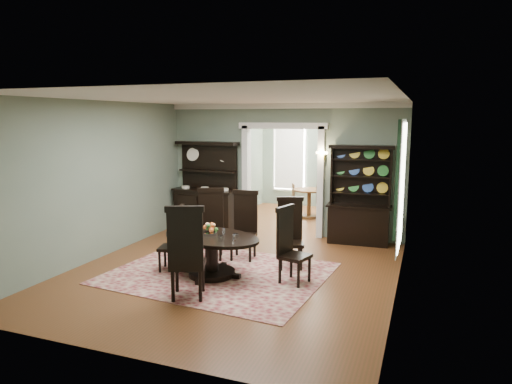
% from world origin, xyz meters
% --- Properties ---
extents(room, '(5.51, 6.01, 3.01)m').
position_xyz_m(room, '(0.00, 0.04, 1.58)').
color(room, brown).
rests_on(room, ground).
extents(parlor, '(3.51, 3.50, 3.01)m').
position_xyz_m(parlor, '(0.00, 5.53, 1.52)').
color(parlor, brown).
rests_on(parlor, ground).
extents(doorway_trim, '(2.08, 0.25, 2.57)m').
position_xyz_m(doorway_trim, '(0.00, 3.00, 1.62)').
color(doorway_trim, silver).
rests_on(doorway_trim, floor).
extents(right_window, '(0.15, 1.47, 2.12)m').
position_xyz_m(right_window, '(2.69, 0.93, 1.60)').
color(right_window, white).
rests_on(right_window, wall_right).
extents(wall_sconce, '(0.27, 0.21, 0.21)m').
position_xyz_m(wall_sconce, '(0.95, 2.85, 1.89)').
color(wall_sconce, gold).
rests_on(wall_sconce, back_wall_right).
extents(rug, '(3.80, 3.16, 0.01)m').
position_xyz_m(rug, '(-0.19, -0.09, 0.01)').
color(rug, maroon).
rests_on(rug, floor).
extents(dining_table, '(2.01, 1.99, 0.71)m').
position_xyz_m(dining_table, '(-0.26, -0.23, 0.49)').
color(dining_table, black).
rests_on(dining_table, rug).
extents(centerpiece, '(1.24, 0.80, 0.20)m').
position_xyz_m(centerpiece, '(-0.30, -0.19, 0.77)').
color(centerpiece, silver).
rests_on(centerpiece, dining_table).
extents(chair_far_left, '(0.64, 0.62, 1.34)m').
position_xyz_m(chair_far_left, '(-0.75, 0.76, 0.70)').
color(chair_far_left, black).
rests_on(chair_far_left, rug).
extents(chair_far_mid, '(0.53, 0.51, 1.31)m').
position_xyz_m(chair_far_mid, '(-0.12, 0.94, 0.69)').
color(chair_far_mid, black).
rests_on(chair_far_mid, rug).
extents(chair_far_right, '(0.60, 0.58, 1.27)m').
position_xyz_m(chair_far_right, '(0.85, 0.75, 0.67)').
color(chair_far_right, black).
rests_on(chair_far_right, rug).
extents(chair_end_left, '(0.50, 0.52, 1.16)m').
position_xyz_m(chair_end_left, '(-0.96, -0.19, 0.61)').
color(chair_end_left, black).
rests_on(chair_end_left, rug).
extents(chair_end_right, '(0.55, 0.57, 1.27)m').
position_xyz_m(chair_end_right, '(1.06, -0.03, 0.66)').
color(chair_end_right, black).
rests_on(chair_end_right, rug).
extents(chair_near, '(0.68, 0.67, 1.44)m').
position_xyz_m(chair_near, '(-0.12, -1.32, 0.76)').
color(chair_near, black).
rests_on(chair_near, rug).
extents(sideboard, '(1.65, 0.71, 2.12)m').
position_xyz_m(sideboard, '(-1.84, 2.75, 0.74)').
color(sideboard, black).
rests_on(sideboard, floor).
extents(welsh_dresser, '(1.37, 0.56, 2.11)m').
position_xyz_m(welsh_dresser, '(1.79, 2.77, 0.76)').
color(welsh_dresser, black).
rests_on(welsh_dresser, floor).
extents(parlor_table, '(0.85, 0.85, 0.78)m').
position_xyz_m(parlor_table, '(0.17, 4.87, 0.51)').
color(parlor_table, '#553518').
rests_on(parlor_table, parlor_floor).
extents(parlor_chair_left, '(0.42, 0.41, 0.88)m').
position_xyz_m(parlor_chair_left, '(-0.43, 5.01, 0.47)').
color(parlor_chair_left, '#553518').
rests_on(parlor_chair_left, parlor_floor).
extents(parlor_chair_right, '(0.41, 0.41, 0.97)m').
position_xyz_m(parlor_chair_right, '(0.55, 4.82, 0.52)').
color(parlor_chair_right, '#553518').
rests_on(parlor_chair_right, parlor_floor).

